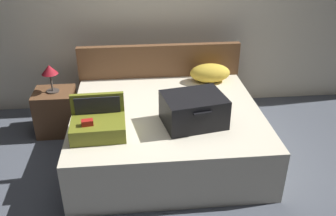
# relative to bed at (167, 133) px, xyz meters

# --- Properties ---
(ground_plane) EXTENTS (12.00, 12.00, 0.00)m
(ground_plane) POSITION_rel_bed_xyz_m (0.00, -0.40, -0.26)
(ground_plane) COLOR #4C515B
(back_wall) EXTENTS (8.00, 0.10, 2.60)m
(back_wall) POSITION_rel_bed_xyz_m (0.00, 1.25, 1.04)
(back_wall) COLOR beige
(back_wall) RESTS_ON ground
(bed) EXTENTS (1.88, 1.68, 0.52)m
(bed) POSITION_rel_bed_xyz_m (0.00, 0.00, 0.00)
(bed) COLOR beige
(bed) RESTS_ON ground
(headboard) EXTENTS (1.92, 0.08, 0.92)m
(headboard) POSITION_rel_bed_xyz_m (0.00, 0.88, 0.20)
(headboard) COLOR brown
(headboard) RESTS_ON ground
(hard_case_large) EXTENTS (0.62, 0.53, 0.28)m
(hard_case_large) POSITION_rel_bed_xyz_m (0.22, -0.26, 0.40)
(hard_case_large) COLOR black
(hard_case_large) RESTS_ON bed
(hard_case_medium) EXTENTS (0.49, 0.39, 0.33)m
(hard_case_medium) POSITION_rel_bed_xyz_m (-0.64, -0.37, 0.36)
(hard_case_medium) COLOR olive
(hard_case_medium) RESTS_ON bed
(pillow_near_headboard) EXTENTS (0.47, 0.28, 0.21)m
(pillow_near_headboard) POSITION_rel_bed_xyz_m (0.57, 0.67, 0.37)
(pillow_near_headboard) COLOR gold
(pillow_near_headboard) RESTS_ON bed
(nightstand) EXTENTS (0.44, 0.40, 0.51)m
(nightstand) POSITION_rel_bed_xyz_m (-1.22, 0.59, -0.01)
(nightstand) COLOR brown
(nightstand) RESTS_ON ground
(table_lamp) EXTENTS (0.18, 0.18, 0.31)m
(table_lamp) POSITION_rel_bed_xyz_m (-1.22, 0.59, 0.49)
(table_lamp) COLOR #3F3833
(table_lamp) RESTS_ON nightstand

